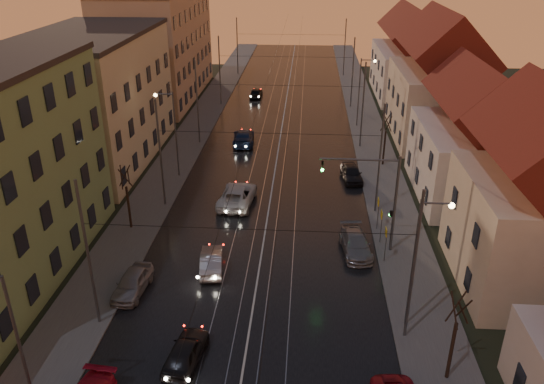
% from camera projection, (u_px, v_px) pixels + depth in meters
% --- Properties ---
extents(road, '(16.00, 120.00, 0.04)m').
position_uv_depth(road, '(280.00, 142.00, 57.73)').
color(road, black).
rests_on(road, ground).
extents(sidewalk_left, '(4.00, 120.00, 0.15)m').
position_uv_depth(sidewalk_left, '(189.00, 139.00, 58.31)').
color(sidewalk_left, '#4C4C4C').
rests_on(sidewalk_left, ground).
extents(sidewalk_right, '(4.00, 120.00, 0.15)m').
position_uv_depth(sidewalk_right, '(372.00, 144.00, 57.09)').
color(sidewalk_right, '#4C4C4C').
rests_on(sidewalk_right, ground).
extents(tram_rail_0, '(0.06, 120.00, 0.03)m').
position_uv_depth(tram_rail_0, '(259.00, 141.00, 57.85)').
color(tram_rail_0, gray).
rests_on(tram_rail_0, road).
extents(tram_rail_1, '(0.06, 120.00, 0.03)m').
position_uv_depth(tram_rail_1, '(273.00, 141.00, 57.76)').
color(tram_rail_1, gray).
rests_on(tram_rail_1, road).
extents(tram_rail_2, '(0.06, 120.00, 0.03)m').
position_uv_depth(tram_rail_2, '(287.00, 142.00, 57.66)').
color(tram_rail_2, gray).
rests_on(tram_rail_2, road).
extents(tram_rail_3, '(0.06, 120.00, 0.03)m').
position_uv_depth(tram_rail_3, '(300.00, 142.00, 57.58)').
color(tram_rail_3, gray).
rests_on(tram_rail_3, road).
extents(apartment_left_2, '(10.00, 20.00, 12.00)m').
position_uv_depth(apartment_left_2, '(95.00, 100.00, 50.83)').
color(apartment_left_2, '#B9B48F').
rests_on(apartment_left_2, ground).
extents(apartment_left_3, '(10.00, 24.00, 14.00)m').
position_uv_depth(apartment_left_3, '(159.00, 45.00, 72.05)').
color(apartment_left_3, tan).
rests_on(apartment_left_3, ground).
extents(house_right_1, '(8.67, 10.20, 10.80)m').
position_uv_depth(house_right_1, '(540.00, 205.00, 31.82)').
color(house_right_1, beige).
rests_on(house_right_1, ground).
extents(house_right_2, '(9.18, 12.24, 9.20)m').
position_uv_depth(house_right_2, '(477.00, 143.00, 43.89)').
color(house_right_2, silver).
rests_on(house_right_2, ground).
extents(house_right_3, '(9.18, 14.28, 11.50)m').
position_uv_depth(house_right_3, '(439.00, 85.00, 56.92)').
color(house_right_3, beige).
rests_on(house_right_3, ground).
extents(house_right_4, '(9.18, 16.32, 10.00)m').
position_uv_depth(house_right_4, '(410.00, 59.00, 73.48)').
color(house_right_4, silver).
rests_on(house_right_4, ground).
extents(catenary_pole_l_1, '(0.16, 0.16, 9.00)m').
position_uv_depth(catenary_pole_l_1, '(88.00, 256.00, 28.38)').
color(catenary_pole_l_1, '#595B60').
rests_on(catenary_pole_l_1, ground).
extents(catenary_pole_r_1, '(0.16, 0.16, 9.00)m').
position_uv_depth(catenary_pole_r_1, '(413.00, 269.00, 27.32)').
color(catenary_pole_r_1, '#595B60').
rests_on(catenary_pole_r_1, ground).
extents(catenary_pole_l_2, '(0.16, 0.16, 9.00)m').
position_uv_depth(catenary_pole_l_2, '(160.00, 155.00, 41.91)').
color(catenary_pole_l_2, '#595B60').
rests_on(catenary_pole_l_2, ground).
extents(catenary_pole_r_2, '(0.16, 0.16, 9.00)m').
position_uv_depth(catenary_pole_r_2, '(380.00, 160.00, 40.85)').
color(catenary_pole_r_2, '#595B60').
rests_on(catenary_pole_r_2, ground).
extents(catenary_pole_l_3, '(0.16, 0.16, 9.00)m').
position_uv_depth(catenary_pole_l_3, '(197.00, 103.00, 55.43)').
color(catenary_pole_l_3, '#595B60').
rests_on(catenary_pole_l_3, ground).
extents(catenary_pole_r_3, '(0.16, 0.16, 9.00)m').
position_uv_depth(catenary_pole_r_3, '(363.00, 106.00, 54.38)').
color(catenary_pole_r_3, '#595B60').
rests_on(catenary_pole_r_3, ground).
extents(catenary_pole_l_4, '(0.16, 0.16, 9.00)m').
position_uv_depth(catenary_pole_l_4, '(220.00, 71.00, 68.96)').
color(catenary_pole_l_4, '#595B60').
rests_on(catenary_pole_l_4, ground).
extents(catenary_pole_r_4, '(0.16, 0.16, 9.00)m').
position_uv_depth(catenary_pole_r_4, '(353.00, 73.00, 67.91)').
color(catenary_pole_r_4, '#595B60').
rests_on(catenary_pole_r_4, ground).
extents(catenary_pole_l_5, '(0.16, 0.16, 9.00)m').
position_uv_depth(catenary_pole_l_5, '(237.00, 47.00, 85.20)').
color(catenary_pole_l_5, '#595B60').
rests_on(catenary_pole_l_5, ground).
extents(catenary_pole_r_5, '(0.16, 0.16, 9.00)m').
position_uv_depth(catenary_pole_r_5, '(345.00, 48.00, 84.15)').
color(catenary_pole_r_5, '#595B60').
rests_on(catenary_pole_r_5, ground).
extents(street_lamp_0, '(1.75, 0.32, 8.00)m').
position_uv_depth(street_lamp_0, '(11.00, 339.00, 21.93)').
color(street_lamp_0, '#595B60').
rests_on(street_lamp_0, ground).
extents(street_lamp_1, '(1.75, 0.32, 8.00)m').
position_uv_depth(street_lamp_1, '(421.00, 252.00, 28.03)').
color(street_lamp_1, '#595B60').
rests_on(street_lamp_1, ground).
extents(street_lamp_2, '(1.75, 0.32, 8.00)m').
position_uv_depth(street_lamp_2, '(172.00, 126.00, 47.18)').
color(street_lamp_2, '#595B60').
rests_on(street_lamp_2, ground).
extents(street_lamp_3, '(1.75, 0.32, 8.00)m').
position_uv_depth(street_lamp_3, '(362.00, 86.00, 60.50)').
color(street_lamp_3, '#595B60').
rests_on(street_lamp_3, ground).
extents(traffic_light_mast, '(5.30, 0.32, 7.20)m').
position_uv_depth(traffic_light_mast, '(381.00, 192.00, 35.43)').
color(traffic_light_mast, '#595B60').
rests_on(traffic_light_mast, ground).
extents(bare_tree_0, '(1.09, 1.09, 5.11)m').
position_uv_depth(bare_tree_0, '(128.00, 199.00, 39.26)').
color(bare_tree_0, black).
rests_on(bare_tree_0, ground).
extents(bare_tree_1, '(1.09, 1.09, 5.11)m').
position_uv_depth(bare_tree_1, '(453.00, 340.00, 25.38)').
color(bare_tree_1, black).
rests_on(bare_tree_1, ground).
extents(bare_tree_2, '(1.09, 1.09, 5.11)m').
position_uv_depth(bare_tree_2, '(385.00, 141.00, 50.62)').
color(bare_tree_2, black).
rests_on(bare_tree_2, ground).
extents(driving_car_0, '(2.07, 4.11, 1.34)m').
position_uv_depth(driving_car_0, '(186.00, 352.00, 27.25)').
color(driving_car_0, black).
rests_on(driving_car_0, ground).
extents(driving_car_1, '(1.93, 4.16, 1.32)m').
position_uv_depth(driving_car_1, '(212.00, 261.00, 35.03)').
color(driving_car_1, '#A8A9AE').
rests_on(driving_car_1, ground).
extents(driving_car_2, '(3.02, 5.80, 1.56)m').
position_uv_depth(driving_car_2, '(237.00, 195.00, 43.82)').
color(driving_car_2, '#B7B7B7').
rests_on(driving_car_2, ground).
extents(driving_car_3, '(2.56, 5.48, 1.55)m').
position_uv_depth(driving_car_3, '(244.00, 137.00, 56.91)').
color(driving_car_3, '#162543').
rests_on(driving_car_3, ground).
extents(driving_car_4, '(1.64, 3.99, 1.35)m').
position_uv_depth(driving_car_4, '(256.00, 93.00, 73.95)').
color(driving_car_4, black).
rests_on(driving_car_4, ground).
extents(parked_left_3, '(1.94, 4.15, 1.37)m').
position_uv_depth(parked_left_3, '(132.00, 283.00, 32.74)').
color(parked_left_3, gray).
rests_on(parked_left_3, ground).
extents(parked_right_1, '(2.34, 4.76, 1.33)m').
position_uv_depth(parked_right_1, '(356.00, 244.00, 36.99)').
color(parked_right_1, gray).
rests_on(parked_right_1, ground).
extents(parked_right_2, '(2.11, 4.31, 1.42)m').
position_uv_depth(parked_right_2, '(351.00, 173.00, 48.24)').
color(parked_right_2, black).
rests_on(parked_right_2, ground).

